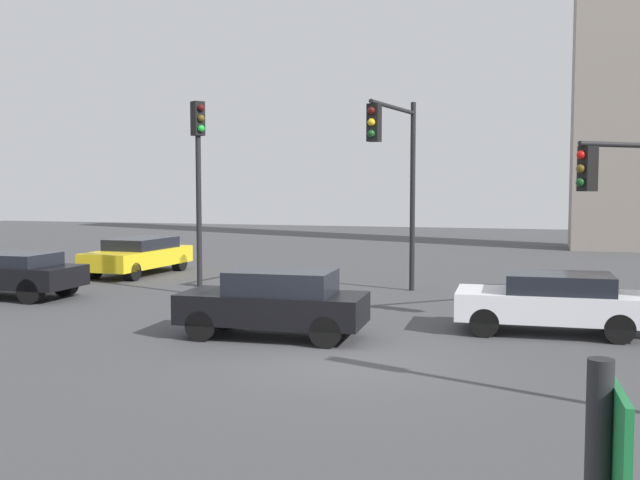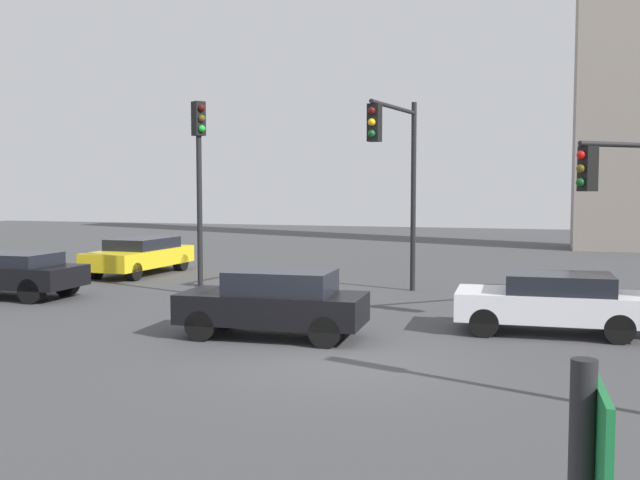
{
  "view_description": "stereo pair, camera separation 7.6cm",
  "coord_description": "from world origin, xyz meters",
  "px_view_note": "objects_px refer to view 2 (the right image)",
  "views": [
    {
      "loc": [
        3.51,
        -12.89,
        3.23
      ],
      "look_at": [
        -1.45,
        3.78,
        1.96
      ],
      "focal_mm": 41.01,
      "sensor_mm": 36.0,
      "label": 1
    },
    {
      "loc": [
        3.58,
        -12.87,
        3.23
      ],
      "look_at": [
        -1.45,
        3.78,
        1.96
      ],
      "focal_mm": 41.01,
      "sensor_mm": 36.0,
      "label": 2
    }
  ],
  "objects_px": {
    "car_0": "(6,272)",
    "car_3": "(140,255)",
    "traffic_light_3": "(396,157)",
    "traffic_light_0": "(639,189)",
    "traffic_light_2": "(199,162)",
    "car_2": "(275,302)",
    "car_1": "(551,301)"
  },
  "relations": [
    {
      "from": "traffic_light_2",
      "to": "traffic_light_3",
      "type": "xyz_separation_m",
      "value": [
        5.68,
        1.16,
        0.13
      ]
    },
    {
      "from": "traffic_light_2",
      "to": "car_1",
      "type": "height_order",
      "value": "traffic_light_2"
    },
    {
      "from": "car_1",
      "to": "car_3",
      "type": "distance_m",
      "value": 15.97
    },
    {
      "from": "traffic_light_3",
      "to": "car_3",
      "type": "relative_size",
      "value": 1.21
    },
    {
      "from": "car_0",
      "to": "car_3",
      "type": "distance_m",
      "value": 6.13
    },
    {
      "from": "traffic_light_3",
      "to": "car_2",
      "type": "bearing_deg",
      "value": -3.27
    },
    {
      "from": "traffic_light_2",
      "to": "car_1",
      "type": "distance_m",
      "value": 10.92
    },
    {
      "from": "car_2",
      "to": "traffic_light_3",
      "type": "bearing_deg",
      "value": -104.79
    },
    {
      "from": "car_2",
      "to": "car_3",
      "type": "xyz_separation_m",
      "value": [
        -8.67,
        9.17,
        -0.04
      ]
    },
    {
      "from": "car_1",
      "to": "car_3",
      "type": "bearing_deg",
      "value": -27.94
    },
    {
      "from": "traffic_light_3",
      "to": "car_0",
      "type": "relative_size",
      "value": 1.28
    },
    {
      "from": "traffic_light_2",
      "to": "car_3",
      "type": "distance_m",
      "value": 6.73
    },
    {
      "from": "traffic_light_2",
      "to": "car_3",
      "type": "bearing_deg",
      "value": 172.86
    },
    {
      "from": "traffic_light_3",
      "to": "car_3",
      "type": "bearing_deg",
      "value": -96.51
    },
    {
      "from": "traffic_light_3",
      "to": "car_2",
      "type": "relative_size",
      "value": 1.45
    },
    {
      "from": "traffic_light_0",
      "to": "traffic_light_3",
      "type": "height_order",
      "value": "traffic_light_3"
    },
    {
      "from": "traffic_light_0",
      "to": "car_2",
      "type": "distance_m",
      "value": 8.77
    },
    {
      "from": "car_0",
      "to": "traffic_light_3",
      "type": "bearing_deg",
      "value": -163.55
    },
    {
      "from": "car_1",
      "to": "car_2",
      "type": "distance_m",
      "value": 6.07
    },
    {
      "from": "traffic_light_0",
      "to": "traffic_light_2",
      "type": "bearing_deg",
      "value": -47.89
    },
    {
      "from": "car_0",
      "to": "car_3",
      "type": "xyz_separation_m",
      "value": [
        0.84,
        6.07,
        -0.01
      ]
    },
    {
      "from": "traffic_light_0",
      "to": "car_1",
      "type": "distance_m",
      "value": 3.48
    },
    {
      "from": "car_2",
      "to": "car_1",
      "type": "bearing_deg",
      "value": -161.72
    },
    {
      "from": "traffic_light_3",
      "to": "car_3",
      "type": "height_order",
      "value": "traffic_light_3"
    },
    {
      "from": "car_3",
      "to": "car_0",
      "type": "bearing_deg",
      "value": -5.46
    },
    {
      "from": "traffic_light_0",
      "to": "traffic_light_3",
      "type": "distance_m",
      "value": 6.79
    },
    {
      "from": "car_2",
      "to": "car_3",
      "type": "height_order",
      "value": "car_2"
    },
    {
      "from": "car_3",
      "to": "traffic_light_2",
      "type": "bearing_deg",
      "value": 50.29
    },
    {
      "from": "traffic_light_2",
      "to": "car_2",
      "type": "distance_m",
      "value": 7.47
    },
    {
      "from": "traffic_light_3",
      "to": "car_1",
      "type": "xyz_separation_m",
      "value": [
        4.29,
        -4.22,
        -3.38
      ]
    },
    {
      "from": "car_0",
      "to": "traffic_light_0",
      "type": "bearing_deg",
      "value": -178.22
    },
    {
      "from": "car_1",
      "to": "car_2",
      "type": "relative_size",
      "value": 1.01
    }
  ]
}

